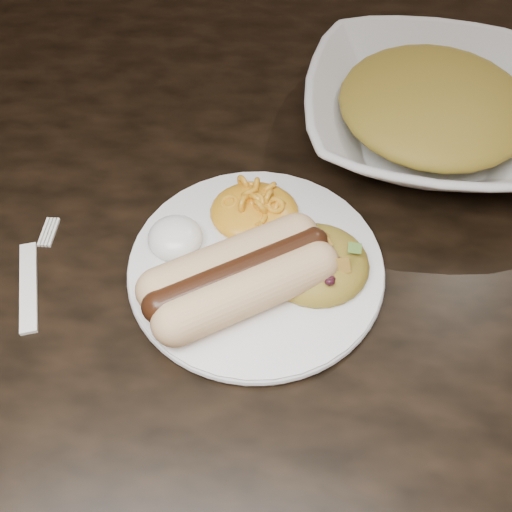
# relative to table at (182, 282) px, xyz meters

# --- Properties ---
(floor) EXTENTS (4.00, 4.00, 0.00)m
(floor) POSITION_rel_table_xyz_m (0.00, 0.00, -0.66)
(floor) COLOR #321A0B
(floor) RESTS_ON ground
(table) EXTENTS (1.60, 0.90, 0.75)m
(table) POSITION_rel_table_xyz_m (0.00, 0.00, 0.00)
(table) COLOR black
(table) RESTS_ON floor
(plate) EXTENTS (0.24, 0.24, 0.01)m
(plate) POSITION_rel_table_xyz_m (0.09, -0.04, 0.10)
(plate) COLOR white
(plate) RESTS_ON table
(hotdog) EXTENTS (0.14, 0.14, 0.04)m
(hotdog) POSITION_rel_table_xyz_m (0.07, -0.07, 0.13)
(hotdog) COLOR #EFBD85
(hotdog) RESTS_ON plate
(mac_and_cheese) EXTENTS (0.10, 0.10, 0.03)m
(mac_and_cheese) POSITION_rel_table_xyz_m (0.08, 0.01, 0.12)
(mac_and_cheese) COLOR gold
(mac_and_cheese) RESTS_ON plate
(sour_cream) EXTENTS (0.07, 0.07, 0.03)m
(sour_cream) POSITION_rel_table_xyz_m (0.01, -0.03, 0.12)
(sour_cream) COLOR white
(sour_cream) RESTS_ON plate
(taco_salad) EXTENTS (0.10, 0.09, 0.04)m
(taco_salad) POSITION_rel_table_xyz_m (0.14, -0.05, 0.12)
(taco_salad) COLOR #BC701C
(taco_salad) RESTS_ON plate
(fork) EXTENTS (0.07, 0.16, 0.00)m
(fork) POSITION_rel_table_xyz_m (-0.12, -0.08, 0.09)
(fork) COLOR white
(fork) RESTS_ON table
(serving_bowl) EXTENTS (0.30, 0.30, 0.07)m
(serving_bowl) POSITION_rel_table_xyz_m (0.26, 0.15, 0.13)
(serving_bowl) COLOR silver
(serving_bowl) RESTS_ON table
(bowl_filling) EXTENTS (0.25, 0.25, 0.05)m
(bowl_filling) POSITION_rel_table_xyz_m (0.26, 0.15, 0.14)
(bowl_filling) COLOR #BC701C
(bowl_filling) RESTS_ON serving_bowl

